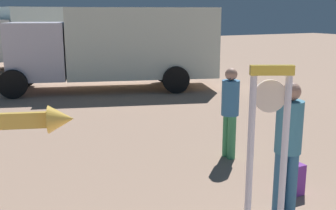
# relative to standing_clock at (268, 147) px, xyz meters

# --- Properties ---
(standing_clock) EXTENTS (0.43, 0.26, 2.12)m
(standing_clock) POSITION_rel_standing_clock_xyz_m (0.00, 0.00, 0.00)
(standing_clock) COLOR silver
(standing_clock) RESTS_ON ground_plane
(arrow_sign) EXTENTS (1.03, 0.50, 2.04)m
(arrow_sign) POSITION_rel_standing_clock_xyz_m (-2.48, 0.60, 0.09)
(arrow_sign) COLOR olive
(arrow_sign) RESTS_ON ground_plane
(person_near_clock) EXTENTS (0.34, 0.34, 1.78)m
(person_near_clock) POSITION_rel_standing_clock_xyz_m (0.92, 0.64, -0.28)
(person_near_clock) COLOR #356892
(person_near_clock) RESTS_ON ground_plane
(backpack) EXTENTS (0.30, 0.20, 0.47)m
(backpack) POSITION_rel_standing_clock_xyz_m (1.45, 1.01, -1.04)
(backpack) COLOR #783298
(backpack) RESTS_ON ground_plane
(person_distant) EXTENTS (0.32, 0.32, 1.67)m
(person_distant) POSITION_rel_standing_clock_xyz_m (1.55, 2.77, -0.34)
(person_distant) COLOR #3E945D
(person_distant) RESTS_ON ground_plane
(box_truck_near) EXTENTS (7.51, 4.38, 2.80)m
(box_truck_near) POSITION_rel_standing_clock_xyz_m (2.30, 10.28, 0.27)
(box_truck_near) COLOR silver
(box_truck_near) RESTS_ON ground_plane
(box_truck_far) EXTENTS (7.10, 3.21, 2.90)m
(box_truck_far) POSITION_rel_standing_clock_xyz_m (1.15, 17.89, 0.32)
(box_truck_far) COLOR white
(box_truck_far) RESTS_ON ground_plane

